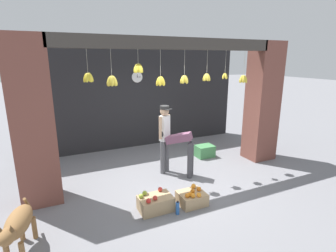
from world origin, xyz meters
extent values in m
plane|color=slate|center=(0.00, 0.00, 0.00)|extent=(60.00, 60.00, 0.00)
cube|color=#232326|center=(0.00, 2.65, 1.52)|extent=(6.64, 0.12, 3.04)
cube|color=brown|center=(-2.67, 0.30, 1.52)|extent=(0.70, 0.60, 3.04)
cube|color=brown|center=(2.67, 0.30, 1.52)|extent=(0.70, 0.60, 3.04)
cube|color=#3D3833|center=(0.00, 0.12, 2.92)|extent=(4.74, 0.24, 0.24)
cylinder|color=#B2AD99|center=(-1.69, 0.16, 2.59)|extent=(0.01, 0.01, 0.42)
ellipsoid|color=yellow|center=(-1.65, 0.16, 2.30)|extent=(0.12, 0.07, 0.19)
ellipsoid|color=yellow|center=(-1.67, 0.20, 2.30)|extent=(0.10, 0.12, 0.20)
ellipsoid|color=yellow|center=(-1.72, 0.20, 2.30)|extent=(0.10, 0.12, 0.20)
ellipsoid|color=yellow|center=(-1.74, 0.16, 2.30)|extent=(0.12, 0.07, 0.19)
ellipsoid|color=yellow|center=(-1.72, 0.12, 2.30)|extent=(0.10, 0.12, 0.20)
ellipsoid|color=yellow|center=(-1.67, 0.12, 2.30)|extent=(0.10, 0.12, 0.20)
cylinder|color=#B2AD99|center=(-1.28, 0.11, 2.56)|extent=(0.01, 0.01, 0.48)
ellipsoid|color=gold|center=(-1.22, 0.11, 2.23)|extent=(0.14, 0.08, 0.21)
ellipsoid|color=gold|center=(-1.24, 0.16, 2.23)|extent=(0.12, 0.13, 0.23)
ellipsoid|color=gold|center=(-1.29, 0.17, 2.23)|extent=(0.09, 0.14, 0.22)
ellipsoid|color=gold|center=(-1.32, 0.14, 2.23)|extent=(0.14, 0.11, 0.22)
ellipsoid|color=gold|center=(-1.32, 0.09, 2.23)|extent=(0.14, 0.11, 0.22)
ellipsoid|color=gold|center=(-1.29, 0.06, 2.23)|extent=(0.09, 0.14, 0.22)
ellipsoid|color=gold|center=(-1.24, 0.07, 2.23)|extent=(0.12, 0.13, 0.23)
cylinder|color=#B2AD99|center=(-0.75, 0.13, 2.67)|extent=(0.01, 0.01, 0.27)
ellipsoid|color=yellow|center=(-0.70, 0.13, 2.45)|extent=(0.13, 0.07, 0.20)
ellipsoid|color=yellow|center=(-0.74, 0.17, 2.45)|extent=(0.09, 0.13, 0.21)
ellipsoid|color=yellow|center=(-0.79, 0.15, 2.45)|extent=(0.12, 0.11, 0.21)
ellipsoid|color=yellow|center=(-0.79, 0.10, 2.45)|extent=(0.12, 0.11, 0.21)
ellipsoid|color=yellow|center=(-0.74, 0.08, 2.45)|extent=(0.09, 0.13, 0.21)
cylinder|color=#B2AD99|center=(-0.30, 0.09, 2.54)|extent=(0.01, 0.01, 0.52)
ellipsoid|color=yellow|center=(-0.25, 0.09, 2.19)|extent=(0.13, 0.07, 0.21)
ellipsoid|color=yellow|center=(-0.28, 0.13, 2.19)|extent=(0.11, 0.13, 0.22)
ellipsoid|color=yellow|center=(-0.33, 0.13, 2.19)|extent=(0.11, 0.13, 0.22)
ellipsoid|color=yellow|center=(-0.36, 0.09, 2.19)|extent=(0.13, 0.07, 0.21)
ellipsoid|color=yellow|center=(-0.33, 0.04, 2.19)|extent=(0.11, 0.13, 0.22)
ellipsoid|color=yellow|center=(-0.28, 0.04, 2.19)|extent=(0.11, 0.13, 0.22)
cylinder|color=#B2AD99|center=(0.25, 0.12, 2.55)|extent=(0.01, 0.01, 0.52)
ellipsoid|color=gold|center=(0.30, 0.12, 2.20)|extent=(0.12, 0.07, 0.19)
ellipsoid|color=gold|center=(0.27, 0.16, 2.20)|extent=(0.09, 0.12, 0.20)
ellipsoid|color=gold|center=(0.21, 0.14, 2.20)|extent=(0.12, 0.10, 0.20)
ellipsoid|color=gold|center=(0.21, 0.09, 2.20)|extent=(0.12, 0.10, 0.20)
ellipsoid|color=gold|center=(0.27, 0.07, 2.20)|extent=(0.09, 0.12, 0.20)
cylinder|color=#B2AD99|center=(0.79, 0.09, 2.56)|extent=(0.01, 0.01, 0.49)
ellipsoid|color=gold|center=(0.83, 0.09, 2.23)|extent=(0.12, 0.06, 0.18)
ellipsoid|color=gold|center=(0.82, 0.13, 2.23)|extent=(0.10, 0.11, 0.19)
ellipsoid|color=gold|center=(0.78, 0.14, 2.23)|extent=(0.08, 0.11, 0.18)
ellipsoid|color=gold|center=(0.75, 0.11, 2.23)|extent=(0.11, 0.09, 0.18)
ellipsoid|color=gold|center=(0.75, 0.07, 2.23)|extent=(0.11, 0.09, 0.18)
ellipsoid|color=gold|center=(0.78, 0.05, 2.23)|extent=(0.08, 0.11, 0.18)
ellipsoid|color=gold|center=(0.82, 0.06, 2.23)|extent=(0.10, 0.11, 0.19)
cylinder|color=#B2AD99|center=(1.27, 0.09, 2.56)|extent=(0.01, 0.01, 0.49)
ellipsoid|color=gold|center=(1.31, 0.09, 2.25)|extent=(0.10, 0.05, 0.15)
ellipsoid|color=gold|center=(1.27, 0.13, 2.25)|extent=(0.05, 0.10, 0.15)
ellipsoid|color=gold|center=(1.24, 0.09, 2.25)|extent=(0.10, 0.05, 0.15)
ellipsoid|color=gold|center=(1.27, 0.06, 2.25)|extent=(0.05, 0.10, 0.15)
cylinder|color=#B2AD99|center=(1.78, 0.07, 2.53)|extent=(0.01, 0.01, 0.55)
ellipsoid|color=gold|center=(1.83, 0.07, 2.17)|extent=(0.13, 0.07, 0.20)
ellipsoid|color=gold|center=(1.81, 0.12, 2.17)|extent=(0.10, 0.12, 0.21)
ellipsoid|color=gold|center=(1.76, 0.12, 2.17)|extent=(0.10, 0.12, 0.21)
ellipsoid|color=gold|center=(1.74, 0.07, 2.17)|extent=(0.13, 0.07, 0.20)
ellipsoid|color=gold|center=(1.76, 0.03, 2.17)|extent=(0.10, 0.12, 0.21)
ellipsoid|color=gold|center=(1.81, 0.03, 2.17)|extent=(0.10, 0.12, 0.21)
ellipsoid|color=olive|center=(-2.93, -1.10, 0.49)|extent=(0.45, 0.79, 0.30)
cylinder|color=olive|center=(-2.78, -0.84, 0.18)|extent=(0.07, 0.07, 0.35)
cylinder|color=olive|center=(-2.96, -0.81, 0.18)|extent=(0.07, 0.07, 0.35)
ellipsoid|color=olive|center=(-3.02, -1.50, 0.55)|extent=(0.25, 0.31, 0.20)
cone|color=brown|center=(-2.96, -1.51, 0.66)|extent=(0.07, 0.07, 0.08)
cone|color=brown|center=(-3.08, -1.49, 0.66)|extent=(0.07, 0.07, 0.08)
cylinder|color=olive|center=(-2.84, -0.70, 0.51)|extent=(0.09, 0.23, 0.30)
cylinder|color=#56565B|center=(0.02, 0.51, 0.40)|extent=(0.11, 0.11, 0.79)
cylinder|color=#56565B|center=(-0.11, 0.46, 0.40)|extent=(0.11, 0.11, 0.79)
cube|color=white|center=(-0.04, 0.48, 1.09)|extent=(0.25, 0.23, 0.59)
cylinder|color=tan|center=(0.09, 0.54, 1.12)|extent=(0.06, 0.06, 0.52)
cylinder|color=tan|center=(-0.17, 0.43, 1.12)|extent=(0.06, 0.06, 0.52)
sphere|color=tan|center=(-0.04, 0.48, 1.48)|extent=(0.20, 0.20, 0.20)
cylinder|color=#2D2D2D|center=(-0.04, 0.48, 1.57)|extent=(0.21, 0.21, 0.07)
cube|color=#2D2D2D|center=(0.00, 0.39, 1.54)|extent=(0.20, 0.17, 0.01)
cylinder|color=#424247|center=(0.35, -0.02, 0.41)|extent=(0.11, 0.11, 0.82)
cylinder|color=#424247|center=(0.44, 0.08, 0.41)|extent=(0.11, 0.11, 0.82)
cube|color=#754760|center=(0.19, 0.22, 0.90)|extent=(0.59, 0.58, 0.31)
sphere|color=black|center=(-0.08, 0.48, 0.97)|extent=(0.20, 0.20, 0.20)
cube|color=tan|center=(-0.16, -1.00, 0.11)|extent=(0.49, 0.44, 0.22)
sphere|color=orange|center=(-0.04, -0.86, 0.26)|extent=(0.08, 0.08, 0.08)
sphere|color=orange|center=(0.01, -0.99, 0.26)|extent=(0.08, 0.08, 0.08)
sphere|color=orange|center=(-0.03, -0.84, 0.26)|extent=(0.08, 0.08, 0.08)
sphere|color=orange|center=(-0.15, -1.01, 0.26)|extent=(0.08, 0.08, 0.08)
sphere|color=orange|center=(-0.22, -1.15, 0.26)|extent=(0.08, 0.08, 0.08)
sphere|color=orange|center=(-0.11, -1.17, 0.26)|extent=(0.08, 0.08, 0.08)
sphere|color=orange|center=(-0.24, -1.09, 0.26)|extent=(0.08, 0.08, 0.08)
sphere|color=orange|center=(-0.31, -1.11, 0.26)|extent=(0.08, 0.08, 0.08)
cube|color=tan|center=(-0.85, -0.91, 0.13)|extent=(0.59, 0.40, 0.26)
sphere|color=red|center=(-0.69, -0.76, 0.30)|extent=(0.08, 0.08, 0.08)
sphere|color=#99B238|center=(-1.09, -0.85, 0.30)|extent=(0.08, 0.08, 0.08)
sphere|color=#99B238|center=(-1.00, -0.77, 0.30)|extent=(0.08, 0.08, 0.08)
sphere|color=red|center=(-1.03, -1.05, 0.30)|extent=(0.08, 0.08, 0.08)
sphere|color=red|center=(-0.89, -1.01, 0.30)|extent=(0.08, 0.08, 0.08)
cube|color=#42844C|center=(1.38, 0.95, 0.16)|extent=(0.48, 0.36, 0.32)
cylinder|color=#2D60AD|center=(-0.55, -1.19, 0.11)|extent=(0.07, 0.07, 0.23)
cylinder|color=black|center=(-0.55, -1.19, 0.24)|extent=(0.04, 0.04, 0.03)
cylinder|color=black|center=(0.02, 2.58, 2.11)|extent=(0.34, 0.01, 0.34)
cylinder|color=white|center=(0.02, 2.57, 2.11)|extent=(0.32, 0.02, 0.32)
cube|color=black|center=(0.02, 2.56, 2.14)|extent=(0.01, 0.01, 0.09)
cube|color=black|center=(0.07, 2.56, 2.11)|extent=(0.12, 0.01, 0.01)
camera|label=1|loc=(-2.40, -4.79, 2.64)|focal=28.00mm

